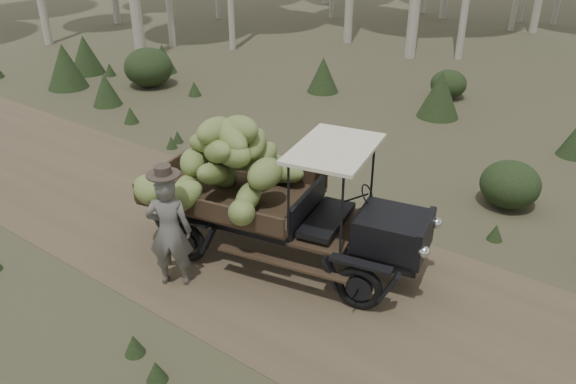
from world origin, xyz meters
name	(u,v)px	position (x,y,z in m)	size (l,w,h in m)	color
ground	(195,229)	(0.00, 0.00, 0.00)	(120.00, 120.00, 0.00)	#473D2B
dirt_track	(195,229)	(0.00, 0.00, 0.00)	(70.00, 4.00, 0.01)	brown
banana_truck	(255,179)	(1.33, 0.12, 1.34)	(4.78, 2.74, 2.35)	black
farmer	(170,230)	(0.86, -1.30, 0.93)	(0.79, 0.73, 1.97)	#5A5852
undergrowth	(218,179)	(-0.25, 0.91, 0.55)	(23.57, 19.51, 1.37)	#233319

